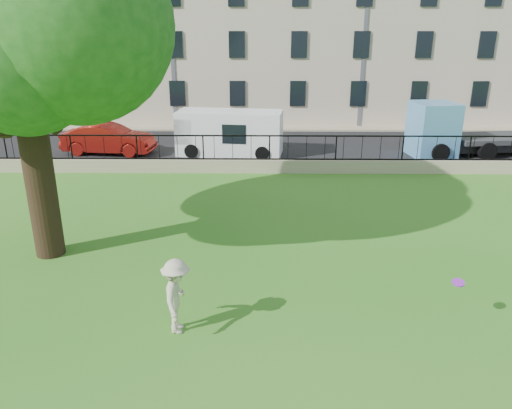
{
  "coord_description": "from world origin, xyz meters",
  "views": [
    {
      "loc": [
        -0.34,
        -10.01,
        6.41
      ],
      "look_at": [
        -0.5,
        3.5,
        1.51
      ],
      "focal_mm": 35.0,
      "sensor_mm": 36.0,
      "label": 1
    }
  ],
  "objects_px": {
    "man": "(177,296)",
    "red_sedan": "(109,139)",
    "tree": "(8,0)",
    "frisbee": "(458,283)",
    "white_van": "(230,133)",
    "blue_truck": "(475,129)"
  },
  "relations": [
    {
      "from": "red_sedan",
      "to": "blue_truck",
      "type": "distance_m",
      "value": 18.88
    },
    {
      "from": "tree",
      "to": "frisbee",
      "type": "height_order",
      "value": "tree"
    },
    {
      "from": "tree",
      "to": "frisbee",
      "type": "xyz_separation_m",
      "value": [
        10.71,
        -3.61,
        -5.91
      ]
    },
    {
      "from": "tree",
      "to": "blue_truck",
      "type": "height_order",
      "value": "tree"
    },
    {
      "from": "man",
      "to": "tree",
      "type": "bearing_deg",
      "value": 48.48
    },
    {
      "from": "man",
      "to": "red_sedan",
      "type": "distance_m",
      "value": 17.11
    },
    {
      "from": "tree",
      "to": "white_van",
      "type": "xyz_separation_m",
      "value": [
        4.71,
        12.02,
        -5.85
      ]
    },
    {
      "from": "man",
      "to": "frisbee",
      "type": "relative_size",
      "value": 6.37
    },
    {
      "from": "blue_truck",
      "to": "frisbee",
      "type": "bearing_deg",
      "value": -119.64
    },
    {
      "from": "frisbee",
      "to": "white_van",
      "type": "relative_size",
      "value": 0.05
    },
    {
      "from": "man",
      "to": "frisbee",
      "type": "bearing_deg",
      "value": -87.37
    },
    {
      "from": "frisbee",
      "to": "red_sedan",
      "type": "xyz_separation_m",
      "value": [
        -12.32,
        15.63,
        -0.28
      ]
    },
    {
      "from": "man",
      "to": "frisbee",
      "type": "xyz_separation_m",
      "value": [
        6.17,
        0.34,
        0.19
      ]
    },
    {
      "from": "red_sedan",
      "to": "white_van",
      "type": "distance_m",
      "value": 6.33
    },
    {
      "from": "red_sedan",
      "to": "white_van",
      "type": "height_order",
      "value": "white_van"
    },
    {
      "from": "man",
      "to": "blue_truck",
      "type": "bearing_deg",
      "value": -39.02
    },
    {
      "from": "tree",
      "to": "man",
      "type": "distance_m",
      "value": 8.57
    },
    {
      "from": "man",
      "to": "red_sedan",
      "type": "relative_size",
      "value": 0.36
    },
    {
      "from": "tree",
      "to": "red_sedan",
      "type": "height_order",
      "value": "tree"
    },
    {
      "from": "man",
      "to": "white_van",
      "type": "relative_size",
      "value": 0.32
    },
    {
      "from": "man",
      "to": "white_van",
      "type": "distance_m",
      "value": 15.97
    },
    {
      "from": "man",
      "to": "blue_truck",
      "type": "distance_m",
      "value": 20.42
    }
  ]
}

